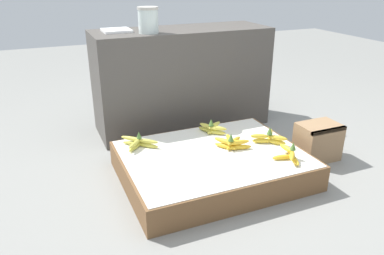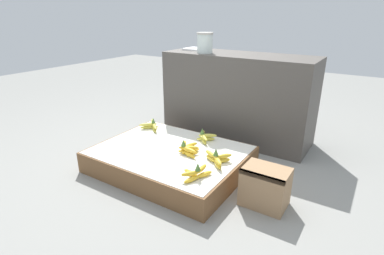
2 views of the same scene
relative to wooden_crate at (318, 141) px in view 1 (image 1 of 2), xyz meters
name	(u,v)px [view 1 (image 1 of 2)]	position (x,y,z in m)	size (l,w,h in m)	color
ground_plane	(212,176)	(-0.79, 0.06, -0.13)	(10.00, 10.00, 0.00)	gray
display_platform	(212,165)	(-0.79, 0.06, -0.05)	(1.12, 0.86, 0.17)	brown
back_vendor_table	(182,79)	(-0.64, 0.94, 0.27)	(1.39, 0.49, 0.81)	#4C4742
wooden_crate	(318,141)	(0.00, 0.00, 0.00)	(0.28, 0.20, 0.26)	#997551
banana_bunch_front_right	(290,154)	(-0.39, -0.20, 0.07)	(0.18, 0.22, 0.11)	gold
banana_bunch_middle_midright	(231,143)	(-0.64, 0.08, 0.07)	(0.21, 0.19, 0.11)	gold
banana_bunch_middle_right	(269,137)	(-0.37, 0.05, 0.08)	(0.21, 0.20, 0.11)	gold
banana_bunch_back_left	(139,142)	(-1.19, 0.32, 0.07)	(0.21, 0.21, 0.10)	gold
banana_bunch_back_midright	(212,128)	(-0.65, 0.34, 0.07)	(0.17, 0.19, 0.11)	gold
glass_jar	(148,20)	(-0.94, 0.82, 0.77)	(0.15, 0.15, 0.18)	silver
foam_tray_white	(116,30)	(-1.14, 0.98, 0.68)	(0.20, 0.20, 0.02)	white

